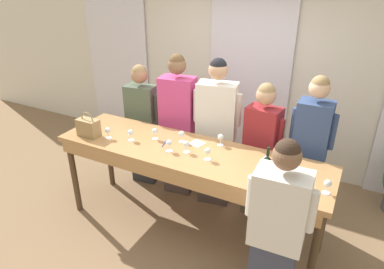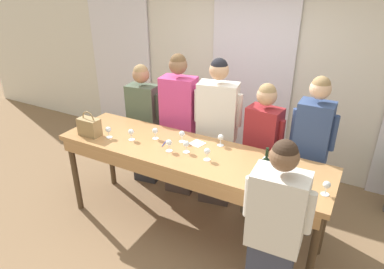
{
  "view_description": "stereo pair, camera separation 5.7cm",
  "coord_description": "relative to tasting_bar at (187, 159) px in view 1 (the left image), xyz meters",
  "views": [
    {
      "loc": [
        1.48,
        -2.76,
        2.73
      ],
      "look_at": [
        0.0,
        0.08,
        1.19
      ],
      "focal_mm": 32.0,
      "sensor_mm": 36.0,
      "label": 1
    },
    {
      "loc": [
        1.53,
        -2.73,
        2.73
      ],
      "look_at": [
        0.0,
        0.08,
        1.19
      ],
      "focal_mm": 32.0,
      "sensor_mm": 36.0,
      "label": 2
    }
  ],
  "objects": [
    {
      "name": "curtain_panel_center",
      "position": [
        0.0,
        1.86,
        0.41
      ],
      "size": [
        1.19,
        0.03,
        2.69
      ],
      "color": "white",
      "rests_on": "ground_plane"
    },
    {
      "name": "guest_pink_top",
      "position": [
        -0.49,
        0.67,
        0.02
      ],
      "size": [
        0.54,
        0.32,
        1.87
      ],
      "color": "#473833",
      "rests_on": "ground_plane"
    },
    {
      "name": "tasting_bar",
      "position": [
        0.0,
        0.0,
        0.0
      ],
      "size": [
        2.93,
        0.79,
        1.04
      ],
      "color": "#B27F4C",
      "rests_on": "ground_plane"
    },
    {
      "name": "wine_glass_back_mid",
      "position": [
        1.38,
        -0.11,
        0.19
      ],
      "size": [
        0.07,
        0.07,
        0.13
      ],
      "color": "white",
      "rests_on": "tasting_bar"
    },
    {
      "name": "wine_glass_center_right",
      "position": [
        -0.93,
        -0.13,
        0.19
      ],
      "size": [
        0.07,
        0.07,
        0.13
      ],
      "color": "white",
      "rests_on": "tasting_bar"
    },
    {
      "name": "wine_glass_center_left",
      "position": [
        -0.16,
        0.17,
        0.19
      ],
      "size": [
        0.07,
        0.07,
        0.13
      ],
      "color": "white",
      "rests_on": "tasting_bar"
    },
    {
      "name": "guest_cream_sweater",
      "position": [
        0.03,
        0.67,
        0.02
      ],
      "size": [
        0.57,
        0.32,
        1.87
      ],
      "color": "#473833",
      "rests_on": "ground_plane"
    },
    {
      "name": "wine_glass_center_mid",
      "position": [
        0.25,
        0.29,
        0.19
      ],
      "size": [
        0.07,
        0.07,
        0.13
      ],
      "color": "white",
      "rests_on": "tasting_bar"
    },
    {
      "name": "wine_glass_front_right",
      "position": [
        0.81,
        0.05,
        0.19
      ],
      "size": [
        0.07,
        0.07,
        0.13
      ],
      "color": "white",
      "rests_on": "tasting_bar"
    },
    {
      "name": "wine_glass_back_left",
      "position": [
        -0.0,
        -0.02,
        0.19
      ],
      "size": [
        0.07,
        0.07,
        0.13
      ],
      "color": "white",
      "rests_on": "tasting_bar"
    },
    {
      "name": "wine_glass_back_right",
      "position": [
        -0.17,
        -0.08,
        0.19
      ],
      "size": [
        0.07,
        0.07,
        0.13
      ],
      "color": "white",
      "rests_on": "tasting_bar"
    },
    {
      "name": "napkin",
      "position": [
        0.01,
        0.21,
        0.1
      ],
      "size": [
        0.17,
        0.17,
        0.0
      ],
      "color": "white",
      "rests_on": "tasting_bar"
    },
    {
      "name": "host_pouring",
      "position": [
        1.11,
        -0.6,
        -0.08
      ],
      "size": [
        0.52,
        0.29,
        1.7
      ],
      "color": "#383D51",
      "rests_on": "ground_plane"
    },
    {
      "name": "guest_olive_jacket",
      "position": [
        -1.04,
        0.67,
        -0.07
      ],
      "size": [
        0.51,
        0.29,
        1.67
      ],
      "color": "#28282D",
      "rests_on": "ground_plane"
    },
    {
      "name": "curtain_panel_left",
      "position": [
        -2.35,
        1.86,
        0.41
      ],
      "size": [
        1.19,
        0.03,
        2.69
      ],
      "color": "white",
      "rests_on": "ground_plane"
    },
    {
      "name": "pen",
      "position": [
        -0.3,
        0.04,
        0.1
      ],
      "size": [
        0.04,
        0.15,
        0.01
      ],
      "color": "#193399",
      "rests_on": "tasting_bar"
    },
    {
      "name": "wine_bottle",
      "position": [
        0.87,
        -0.15,
        0.22
      ],
      "size": [
        0.08,
        0.08,
        0.33
      ],
      "color": "black",
      "rests_on": "tasting_bar"
    },
    {
      "name": "wine_glass_near_host",
      "position": [
        -0.46,
        0.09,
        0.19
      ],
      "size": [
        0.07,
        0.07,
        0.13
      ],
      "color": "white",
      "rests_on": "tasting_bar"
    },
    {
      "name": "wine_glass_front_mid",
      "position": [
        -0.67,
        -0.06,
        0.19
      ],
      "size": [
        0.07,
        0.07,
        0.13
      ],
      "color": "white",
      "rests_on": "tasting_bar"
    },
    {
      "name": "wall_back",
      "position": [
        0.0,
        1.92,
        0.46
      ],
      "size": [
        12.0,
        0.06,
        2.8
      ],
      "color": "silver",
      "rests_on": "ground_plane"
    },
    {
      "name": "ground_plane",
      "position": [
        0.0,
        0.02,
        -0.94
      ],
      "size": [
        18.0,
        18.0,
        0.0
      ],
      "primitive_type": "plane",
      "color": "#846647"
    },
    {
      "name": "handbag",
      "position": [
        -1.16,
        -0.19,
        0.2
      ],
      "size": [
        0.25,
        0.14,
        0.29
      ],
      "color": "#997A4C",
      "rests_on": "tasting_bar"
    },
    {
      "name": "wine_glass_front_left",
      "position": [
        0.26,
        -0.06,
        0.19
      ],
      "size": [
        0.07,
        0.07,
        0.13
      ],
      "color": "white",
      "rests_on": "tasting_bar"
    },
    {
      "name": "guest_striped_shirt",
      "position": [
        0.59,
        0.67,
        -0.07
      ],
      "size": [
        0.48,
        0.29,
        1.67
      ],
      "color": "brown",
      "rests_on": "ground_plane"
    },
    {
      "name": "guest_navy_coat",
      "position": [
        1.11,
        0.67,
        0.01
      ],
      "size": [
        0.46,
        0.26,
        1.82
      ],
      "color": "#383D51",
      "rests_on": "ground_plane"
    }
  ]
}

